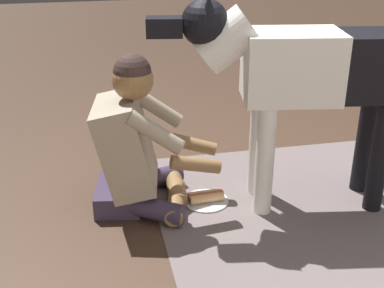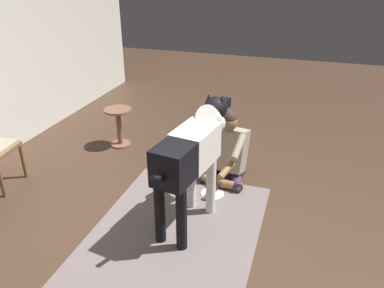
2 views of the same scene
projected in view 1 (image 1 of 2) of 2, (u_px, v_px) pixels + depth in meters
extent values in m
plane|color=#412D20|center=(315.00, 189.00, 3.01)|extent=(14.54, 14.54, 0.00)
cube|color=#695D5C|center=(354.00, 201.00, 2.88)|extent=(2.21, 1.52, 0.01)
cube|color=#3B2D46|center=(119.00, 194.00, 2.83)|extent=(0.29, 0.37, 0.12)
cylinder|color=#3B2D46|center=(149.00, 180.00, 2.97)|extent=(0.41, 0.21, 0.11)
cylinder|color=olive|center=(175.00, 186.00, 2.92)|extent=(0.12, 0.37, 0.09)
cylinder|color=#3B2D46|center=(147.00, 208.00, 2.69)|extent=(0.39, 0.32, 0.11)
cylinder|color=olive|center=(176.00, 201.00, 2.77)|extent=(0.18, 0.37, 0.09)
cube|color=#A0927C|center=(126.00, 144.00, 2.71)|extent=(0.38, 0.45, 0.52)
cylinder|color=#A0927C|center=(156.00, 108.00, 2.81)|extent=(0.30, 0.13, 0.24)
cylinder|color=olive|center=(193.00, 144.00, 2.86)|extent=(0.28, 0.15, 0.12)
cylinder|color=#A0927C|center=(155.00, 133.00, 2.50)|extent=(0.30, 0.13, 0.24)
cylinder|color=olive|center=(196.00, 164.00, 2.63)|extent=(0.27, 0.08, 0.12)
sphere|color=olive|center=(133.00, 80.00, 2.56)|extent=(0.21, 0.21, 0.21)
sphere|color=#392725|center=(132.00, 73.00, 2.55)|extent=(0.19, 0.19, 0.19)
cylinder|color=white|center=(265.00, 161.00, 2.66)|extent=(0.10, 0.10, 0.60)
cylinder|color=white|center=(258.00, 144.00, 2.86)|extent=(0.10, 0.10, 0.60)
cylinder|color=black|center=(379.00, 159.00, 2.69)|extent=(0.10, 0.10, 0.60)
cylinder|color=black|center=(365.00, 142.00, 2.89)|extent=(0.10, 0.10, 0.60)
cube|color=white|center=(292.00, 66.00, 2.57)|extent=(0.52, 0.38, 0.35)
cube|color=black|center=(364.00, 65.00, 2.59)|extent=(0.46, 0.36, 0.33)
cylinder|color=white|center=(227.00, 40.00, 2.50)|extent=(0.38, 0.27, 0.34)
sphere|color=black|center=(205.00, 23.00, 2.46)|extent=(0.23, 0.23, 0.23)
cube|color=black|center=(164.00, 27.00, 2.46)|extent=(0.19, 0.13, 0.09)
cone|color=black|center=(209.00, 7.00, 2.36)|extent=(0.09, 0.09, 0.11)
cone|color=black|center=(207.00, 2.00, 2.49)|extent=(0.09, 0.09, 0.11)
cylinder|color=silver|center=(206.00, 201.00, 2.87)|extent=(0.26, 0.26, 0.01)
cylinder|color=tan|center=(205.00, 194.00, 2.88)|extent=(0.19, 0.06, 0.05)
cylinder|color=tan|center=(207.00, 198.00, 2.84)|extent=(0.19, 0.06, 0.05)
cylinder|color=#AB4430|center=(206.00, 195.00, 2.86)|extent=(0.20, 0.05, 0.04)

